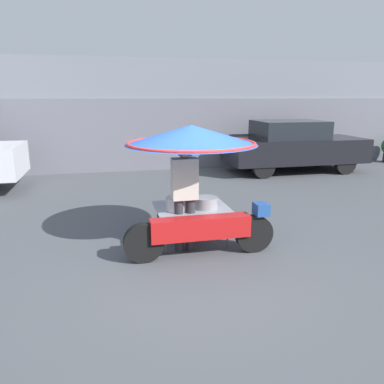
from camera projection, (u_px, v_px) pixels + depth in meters
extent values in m
plane|color=#4C4F54|center=(198.00, 268.00, 5.17)|extent=(36.00, 36.00, 0.00)
cube|color=gray|center=(139.00, 114.00, 12.55)|extent=(28.00, 2.00, 3.45)
cube|color=slate|center=(143.00, 135.00, 11.73)|extent=(23.80, 0.06, 2.24)
cylinder|color=black|center=(254.00, 233.00, 5.67)|extent=(0.58, 0.14, 0.58)
cylinder|color=black|center=(144.00, 243.00, 5.30)|extent=(0.58, 0.14, 0.58)
cube|color=red|center=(201.00, 228.00, 5.45)|extent=(1.48, 0.24, 0.32)
cube|color=#234C93|center=(261.00, 209.00, 5.60)|extent=(0.20, 0.24, 0.18)
cylinder|color=black|center=(188.00, 221.00, 6.32)|extent=(0.52, 0.14, 0.52)
cylinder|color=#515156|center=(228.00, 230.00, 5.80)|extent=(0.03, 0.03, 0.58)
cylinder|color=#515156|center=(214.00, 215.00, 6.53)|extent=(0.03, 0.03, 0.58)
cylinder|color=#515156|center=(165.00, 235.00, 5.59)|extent=(0.03, 0.03, 0.58)
cylinder|color=#515156|center=(158.00, 219.00, 6.32)|extent=(0.03, 0.03, 0.58)
cube|color=#9E9EA3|center=(191.00, 207.00, 5.99)|extent=(1.15, 0.91, 0.02)
cylinder|color=#B2B2B7|center=(191.00, 176.00, 5.86)|extent=(0.03, 0.03, 0.99)
cone|color=blue|center=(191.00, 135.00, 5.70)|extent=(2.04, 2.04, 0.30)
torus|color=red|center=(191.00, 143.00, 5.73)|extent=(1.99, 1.99, 0.05)
cylinder|color=#B7B7BC|center=(177.00, 204.00, 5.75)|extent=(0.35, 0.35, 0.21)
cylinder|color=#939399|center=(206.00, 203.00, 5.88)|extent=(0.38, 0.38, 0.17)
cylinder|color=#2D2D33|center=(179.00, 225.00, 5.67)|extent=(0.14, 0.14, 0.82)
cylinder|color=#2D2D33|center=(191.00, 224.00, 5.71)|extent=(0.14, 0.14, 0.82)
cube|color=beige|center=(185.00, 179.00, 5.52)|extent=(0.38, 0.22, 0.61)
sphere|color=#A87A5B|center=(184.00, 151.00, 5.41)|extent=(0.22, 0.22, 0.22)
cylinder|color=black|center=(345.00, 164.00, 11.34)|extent=(0.65, 0.20, 0.65)
cylinder|color=black|center=(319.00, 156.00, 12.73)|extent=(0.65, 0.20, 0.65)
cylinder|color=black|center=(264.00, 167.00, 10.76)|extent=(0.65, 0.20, 0.65)
cylinder|color=black|center=(245.00, 159.00, 12.15)|extent=(0.65, 0.20, 0.65)
cube|color=black|center=(294.00, 150.00, 11.66)|extent=(4.29, 1.74, 0.72)
cube|color=#1E2328|center=(289.00, 130.00, 11.45)|extent=(2.06, 1.53, 0.54)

